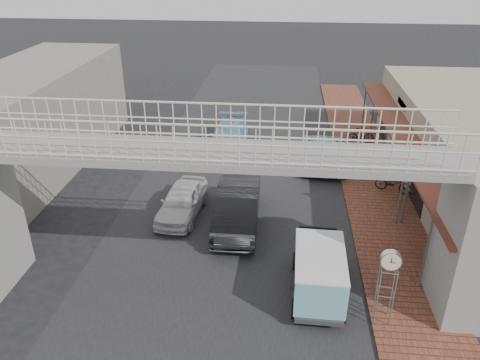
% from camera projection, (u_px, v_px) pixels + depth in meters
% --- Properties ---
extents(ground, '(120.00, 120.00, 0.00)m').
position_uv_depth(ground, '(230.00, 229.00, 19.37)').
color(ground, black).
rests_on(ground, ground).
extents(road_strip, '(10.00, 60.00, 0.01)m').
position_uv_depth(road_strip, '(230.00, 229.00, 19.37)').
color(road_strip, black).
rests_on(road_strip, ground).
extents(sidewalk, '(3.00, 40.00, 0.10)m').
position_uv_depth(sidewalk, '(378.00, 201.00, 21.45)').
color(sidewalk, brown).
rests_on(sidewalk, ground).
extents(footbridge, '(16.40, 2.40, 6.34)m').
position_uv_depth(footbridge, '(214.00, 212.00, 14.39)').
color(footbridge, gray).
rests_on(footbridge, ground).
extents(building_far_left, '(5.00, 14.00, 5.00)m').
position_uv_depth(building_far_left, '(35.00, 116.00, 24.55)').
color(building_far_left, gray).
rests_on(building_far_left, ground).
extents(white_hatchback, '(1.93, 4.06, 1.34)m').
position_uv_depth(white_hatchback, '(182.00, 201.00, 20.16)').
color(white_hatchback, silver).
rests_on(white_hatchback, ground).
extents(dark_sedan, '(1.83, 4.98, 1.63)m').
position_uv_depth(dark_sedan, '(237.00, 208.00, 19.35)').
color(dark_sedan, black).
rests_on(dark_sedan, ground).
extents(angkot_curb, '(2.53, 5.12, 1.40)m').
position_uv_depth(angkot_curb, '(323.00, 151.00, 25.01)').
color(angkot_curb, '#67ADB3').
rests_on(angkot_curb, ground).
extents(angkot_far, '(2.08, 5.04, 1.46)m').
position_uv_depth(angkot_far, '(229.00, 136.00, 26.90)').
color(angkot_far, '#6CA4BB').
rests_on(angkot_far, ground).
extents(angkot_van, '(1.74, 3.65, 1.77)m').
position_uv_depth(angkot_van, '(319.00, 267.00, 15.26)').
color(angkot_van, black).
rests_on(angkot_van, ground).
extents(motorcycle_near, '(1.75, 1.13, 0.87)m').
position_uv_depth(motorcycle_near, '(393.00, 183.00, 21.96)').
color(motorcycle_near, black).
rests_on(motorcycle_near, sidewalk).
extents(motorcycle_far, '(1.52, 0.49, 0.90)m').
position_uv_depth(motorcycle_far, '(361.00, 135.00, 27.47)').
color(motorcycle_far, black).
rests_on(motorcycle_far, sidewalk).
extents(street_clock, '(0.64, 0.54, 2.55)m').
position_uv_depth(street_clock, '(390.00, 263.00, 13.64)').
color(street_clock, '#59595B').
rests_on(street_clock, sidewalk).
extents(arrow_sign, '(1.78, 1.12, 3.07)m').
position_uv_depth(arrow_sign, '(431.00, 170.00, 18.48)').
color(arrow_sign, '#59595B').
rests_on(arrow_sign, sidewalk).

